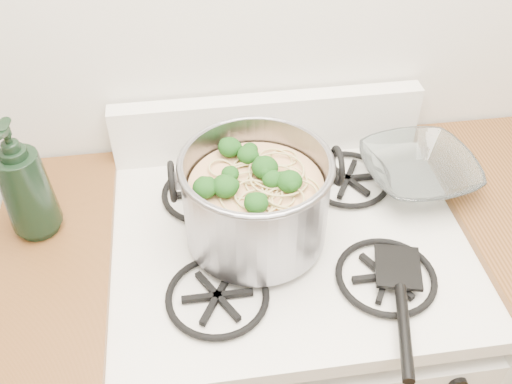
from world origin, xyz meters
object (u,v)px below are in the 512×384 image
Objects in this scene: stock_pot at (256,201)px; spatula at (399,265)px; glass_bowl at (417,177)px; gas_range at (282,352)px; bottle at (23,180)px.

spatula is at bearing -27.41° from stock_pot.
gas_range is at bearing -161.01° from glass_bowl.
bottle is (-0.85, -0.03, 0.12)m from glass_bowl.
gas_range is 3.36× the size of bottle.
stock_pot is at bearing 167.45° from spatula.
spatula is (0.27, -0.14, -0.08)m from stock_pot.
bottle is (-0.46, 0.08, 0.04)m from stock_pot.
stock_pot is (-0.07, -0.00, 0.58)m from gas_range.
stock_pot is at bearing -164.29° from glass_bowl.
glass_bowl is (0.32, 0.11, 0.50)m from gas_range.
gas_range is 2.75× the size of stock_pot.
spatula reaches higher than gas_range.
spatula is (0.19, -0.14, 0.50)m from gas_range.
gas_range is 2.98× the size of spatula.
stock_pot is 0.31m from spatula.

